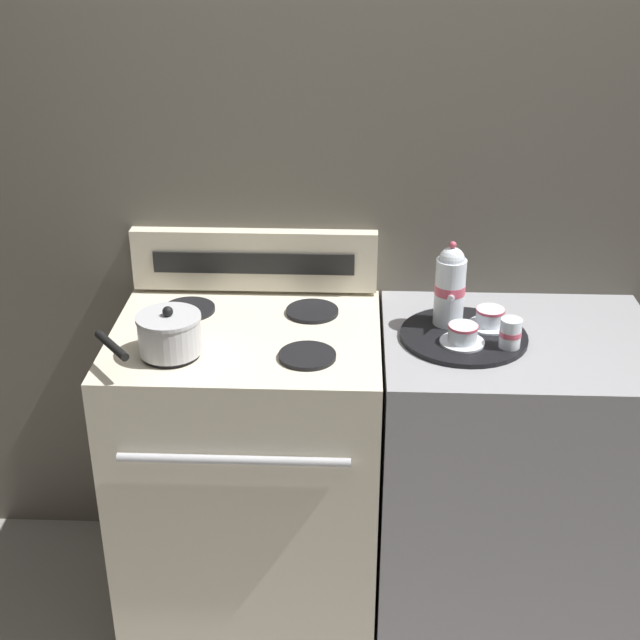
# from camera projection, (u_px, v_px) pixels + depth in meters

# --- Properties ---
(ground_plane) EXTENTS (6.00, 6.00, 0.00)m
(ground_plane) POSITION_uv_depth(u_px,v_px,m) (375.00, 589.00, 2.86)
(ground_plane) COLOR gray
(wall_back) EXTENTS (6.00, 0.05, 2.20)m
(wall_back) POSITION_uv_depth(u_px,v_px,m) (383.00, 233.00, 2.67)
(wall_back) COLOR #666056
(wall_back) RESTS_ON ground
(stove) EXTENTS (0.75, 0.63, 0.93)m
(stove) POSITION_uv_depth(u_px,v_px,m) (251.00, 469.00, 2.67)
(stove) COLOR beige
(stove) RESTS_ON ground
(control_panel) EXTENTS (0.74, 0.05, 0.19)m
(control_panel) POSITION_uv_depth(u_px,v_px,m) (254.00, 260.00, 2.67)
(control_panel) COLOR beige
(control_panel) RESTS_ON stove
(side_counter) EXTENTS (0.76, 0.60, 0.92)m
(side_counter) POSITION_uv_depth(u_px,v_px,m) (507.00, 475.00, 2.65)
(side_counter) COLOR #939399
(side_counter) RESTS_ON ground
(saucepan) EXTENTS (0.27, 0.25, 0.13)m
(saucepan) POSITION_uv_depth(u_px,v_px,m) (168.00, 334.00, 2.33)
(saucepan) COLOR #B7B7BC
(saucepan) RESTS_ON stove
(serving_tray) EXTENTS (0.35, 0.35, 0.01)m
(serving_tray) POSITION_uv_depth(u_px,v_px,m) (464.00, 336.00, 2.44)
(serving_tray) COLOR black
(serving_tray) RESTS_ON side_counter
(teapot) EXTENTS (0.09, 0.14, 0.24)m
(teapot) POSITION_uv_depth(u_px,v_px,m) (450.00, 286.00, 2.44)
(teapot) COLOR silver
(teapot) RESTS_ON serving_tray
(teacup_left) EXTENTS (0.12, 0.12, 0.05)m
(teacup_left) POSITION_uv_depth(u_px,v_px,m) (463.00, 334.00, 2.38)
(teacup_left) COLOR silver
(teacup_left) RESTS_ON serving_tray
(teacup_right) EXTENTS (0.12, 0.12, 0.05)m
(teacup_right) POSITION_uv_depth(u_px,v_px,m) (490.00, 318.00, 2.47)
(teacup_right) COLOR silver
(teacup_right) RESTS_ON serving_tray
(creamer_jug) EXTENTS (0.06, 0.06, 0.08)m
(creamer_jug) POSITION_uv_depth(u_px,v_px,m) (510.00, 333.00, 2.35)
(creamer_jug) COLOR silver
(creamer_jug) RESTS_ON serving_tray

